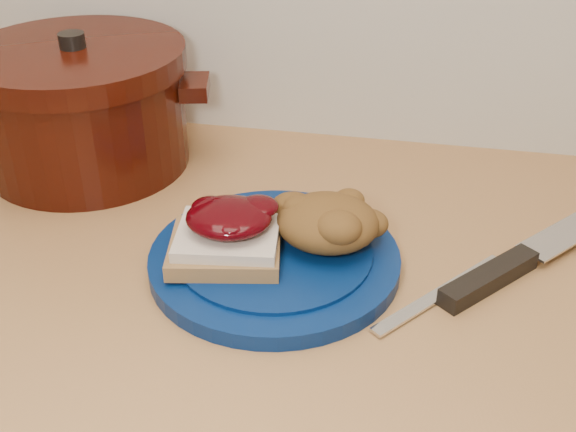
% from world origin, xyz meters
% --- Properties ---
extents(plate, '(0.27, 0.27, 0.02)m').
position_xyz_m(plate, '(0.01, 1.48, 0.91)').
color(plate, '#051D50').
rests_on(plate, wood_countertop).
extents(sandwich, '(0.12, 0.11, 0.05)m').
position_xyz_m(sandwich, '(-0.04, 1.47, 0.94)').
color(sandwich, olive).
rests_on(sandwich, plate).
extents(stuffing_mound, '(0.11, 0.10, 0.05)m').
position_xyz_m(stuffing_mound, '(0.06, 1.50, 0.95)').
color(stuffing_mound, brown).
rests_on(stuffing_mound, plate).
extents(chef_knife, '(0.24, 0.27, 0.02)m').
position_xyz_m(chef_knife, '(0.25, 1.52, 0.91)').
color(chef_knife, black).
rests_on(chef_knife, wood_countertop).
extents(butter_knife, '(0.12, 0.15, 0.00)m').
position_xyz_m(butter_knife, '(0.17, 1.46, 0.90)').
color(butter_knife, silver).
rests_on(butter_knife, wood_countertop).
extents(dutch_oven, '(0.32, 0.32, 0.17)m').
position_xyz_m(dutch_oven, '(-0.27, 1.66, 0.98)').
color(dutch_oven, black).
rests_on(dutch_oven, wood_countertop).
extents(pepper_grinder, '(0.06, 0.06, 0.12)m').
position_xyz_m(pepper_grinder, '(-0.30, 1.69, 0.96)').
color(pepper_grinder, black).
rests_on(pepper_grinder, wood_countertop).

